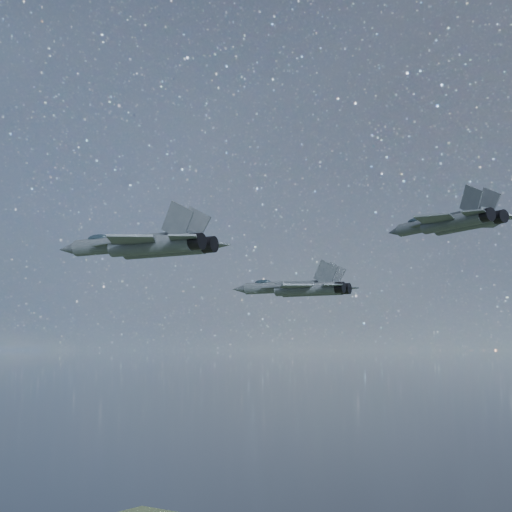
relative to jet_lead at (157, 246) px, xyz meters
The scene contains 4 objects.
jet_lead is the anchor object (origin of this frame).
jet_left 20.08m from the jet_lead, 46.43° to the left, with size 18.52×12.98×4.67m.
jet_right 23.32m from the jet_lead, 50.38° to the right, with size 19.79×13.83×4.98m.
jet_slot 37.93m from the jet_lead, ahead, with size 17.15×11.24×4.41m.
Camera 1 is at (46.35, -70.90, 133.71)m, focal length 50.00 mm.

